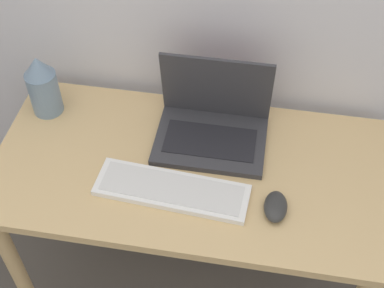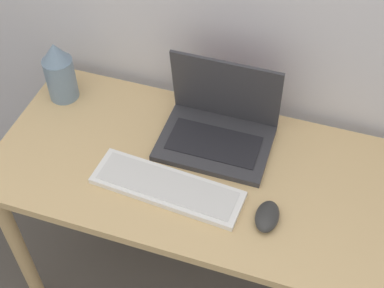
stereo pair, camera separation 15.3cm
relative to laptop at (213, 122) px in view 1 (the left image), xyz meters
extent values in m
cube|color=tan|center=(-0.05, -0.14, -0.07)|extent=(1.20, 0.60, 0.03)
cylinder|color=tan|center=(-0.59, -0.38, -0.45)|extent=(0.05, 0.05, 0.72)
cylinder|color=tan|center=(-0.59, 0.10, -0.45)|extent=(0.05, 0.05, 0.72)
cylinder|color=tan|center=(0.49, 0.10, -0.45)|extent=(0.05, 0.05, 0.72)
cube|color=#333338|center=(0.00, -0.04, -0.05)|extent=(0.34, 0.25, 0.02)
cube|color=black|center=(0.00, -0.05, -0.04)|extent=(0.28, 0.14, 0.00)
cube|color=#333338|center=(0.00, 0.07, 0.09)|extent=(0.34, 0.05, 0.25)
cube|color=black|center=(0.00, 0.08, 0.09)|extent=(0.30, 0.03, 0.21)
cube|color=white|center=(-0.08, -0.25, -0.05)|extent=(0.45, 0.16, 0.02)
cube|color=silver|center=(-0.08, -0.25, -0.04)|extent=(0.42, 0.13, 0.00)
ellipsoid|color=#2D2D2D|center=(0.22, -0.26, -0.04)|extent=(0.07, 0.11, 0.04)
cylinder|color=slate|center=(-0.55, 0.02, 0.02)|extent=(0.10, 0.10, 0.15)
cone|color=slate|center=(-0.55, 0.02, 0.13)|extent=(0.09, 0.09, 0.07)
camera|label=1|loc=(0.13, -1.16, 1.18)|focal=50.00mm
camera|label=2|loc=(0.28, -1.12, 1.18)|focal=50.00mm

